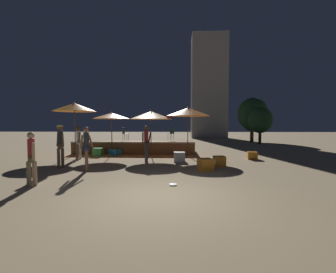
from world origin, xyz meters
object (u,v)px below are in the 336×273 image
patio_umbrella_0 (75,107)px  patio_umbrella_1 (112,116)px  cube_seat_5 (205,165)px  person_1 (146,142)px  person_0 (78,141)px  cube_seat_0 (252,155)px  patio_umbrella_2 (188,112)px  cube_seat_1 (219,161)px  bistro_chair_0 (171,132)px  person_3 (86,146)px  cube_seat_3 (115,152)px  person_4 (31,157)px  background_tree_2 (252,121)px  cube_seat_4 (179,157)px  person_2 (60,143)px  background_tree_1 (260,120)px  frisbee_disc (173,185)px  bistro_chair_1 (125,132)px  background_tree_0 (253,114)px  patio_umbrella_3 (151,115)px  cube_seat_2 (98,152)px

patio_umbrella_0 → patio_umbrella_1: size_ratio=1.22×
cube_seat_5 → person_1: bearing=140.9°
person_0 → cube_seat_0: bearing=136.6°
patio_umbrella_2 → cube_seat_1: 4.43m
cube_seat_0 → bistro_chair_0: 6.06m
person_3 → cube_seat_3: bearing=161.6°
person_4 → background_tree_2: background_tree_2 is taller
cube_seat_4 → person_2: 5.65m
bistro_chair_0 → cube_seat_3: bearing=-1.3°
cube_seat_5 → background_tree_1: bearing=62.6°
cube_seat_1 → frisbee_disc: cube_seat_1 is taller
person_2 → bistro_chair_1: size_ratio=2.09×
person_0 → patio_umbrella_0: bearing=-105.3°
person_2 → background_tree_0: bearing=170.6°
background_tree_1 → background_tree_2: 2.84m
patio_umbrella_0 → cube_seat_3: size_ratio=4.25×
cube_seat_1 → background_tree_0: (6.76, 16.35, 2.96)m
frisbee_disc → bistro_chair_1: bearing=112.4°
patio_umbrella_3 → background_tree_0: 16.53m
person_2 → person_4: 2.96m
patio_umbrella_0 → cube_seat_5: 9.25m
person_2 → patio_umbrella_1: bearing=-162.7°
cube_seat_0 → person_4: (-8.59, -5.96, 0.69)m
cube_seat_1 → frisbee_disc: 3.88m
patio_umbrella_0 → background_tree_2: size_ratio=0.94×
cube_seat_3 → frisbee_disc: bearing=-61.2°
cube_seat_0 → person_3: person_3 is taller
person_2 → person_3: 1.45m
person_2 → frisbee_disc: 5.69m
cube_seat_0 → background_tree_1: 11.25m
person_1 → background_tree_1: 15.03m
patio_umbrella_3 → cube_seat_4: (1.73, -2.10, -2.24)m
patio_umbrella_3 → cube_seat_1: bearing=-44.2°
person_0 → frisbee_disc: bearing=90.0°
person_3 → cube_seat_5: bearing=72.3°
cube_seat_3 → cube_seat_5: 6.88m
cube_seat_2 → frisbee_disc: bearing=-54.0°
patio_umbrella_0 → person_0: bearing=-59.7°
patio_umbrella_2 → cube_seat_3: (-4.56, 0.19, -2.49)m
cube_seat_2 → person_1: size_ratio=0.30×
frisbee_disc → cube_seat_0: bearing=53.0°
patio_umbrella_1 → background_tree_1: (12.34, 8.92, -0.07)m
cube_seat_3 → patio_umbrella_2: bearing=-2.4°
cube_seat_3 → bistro_chair_0: size_ratio=0.87×
background_tree_0 → background_tree_2: 1.29m
person_1 → person_3: size_ratio=1.02×
patio_umbrella_1 → background_tree_2: bearing=43.5°
cube_seat_2 → bistro_chair_0: 5.38m
cube_seat_2 → patio_umbrella_2: bearing=2.6°
person_3 → background_tree_1: bearing=118.3°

